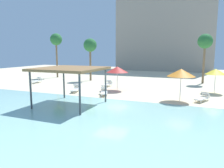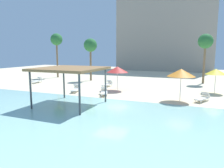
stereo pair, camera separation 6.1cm
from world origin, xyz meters
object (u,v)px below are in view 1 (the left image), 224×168
at_px(palm_tree_0, 90,46).
at_px(beach_umbrella_orange_2, 181,73).
at_px(shade_pavilion, 70,70).
at_px(beach_umbrella_red_1, 117,69).
at_px(lounge_chair_0, 104,92).
at_px(palm_tree_1, 56,41).
at_px(lounge_chair_2, 203,97).
at_px(lounge_chair_3, 108,84).
at_px(beach_umbrella_yellow_3, 216,72).
at_px(lounge_chair_5, 76,89).
at_px(palm_tree_2, 205,42).
at_px(lounge_chair_4, 37,80).

bearing_deg(palm_tree_0, beach_umbrella_orange_2, -33.47).
height_order(shade_pavilion, beach_umbrella_red_1, shade_pavilion).
relative_size(beach_umbrella_red_1, lounge_chair_0, 1.32).
xyz_separation_m(palm_tree_0, palm_tree_1, (-6.88, 1.36, 0.97)).
distance_m(lounge_chair_2, lounge_chair_3, 11.31).
relative_size(beach_umbrella_yellow_3, lounge_chair_0, 1.25).
relative_size(lounge_chair_5, palm_tree_0, 0.33).
distance_m(shade_pavilion, lounge_chair_2, 11.30).
distance_m(beach_umbrella_orange_2, palm_tree_2, 12.38).
bearing_deg(beach_umbrella_red_1, lounge_chair_0, -94.32).
bearing_deg(palm_tree_2, shade_pavilion, -119.60).
bearing_deg(lounge_chair_3, palm_tree_0, -130.29).
distance_m(beach_umbrella_red_1, beach_umbrella_yellow_3, 10.01).
height_order(beach_umbrella_orange_2, lounge_chair_0, beach_umbrella_orange_2).
distance_m(beach_umbrella_red_1, lounge_chair_3, 3.34).
relative_size(lounge_chair_3, palm_tree_1, 0.27).
bearing_deg(beach_umbrella_orange_2, beach_umbrella_yellow_3, 60.12).
relative_size(shade_pavilion, palm_tree_1, 0.68).
bearing_deg(beach_umbrella_yellow_3, beach_umbrella_red_1, -166.41).
height_order(shade_pavilion, palm_tree_2, palm_tree_2).
relative_size(palm_tree_0, palm_tree_2, 0.94).
bearing_deg(lounge_chair_3, beach_umbrella_red_1, 49.16).
relative_size(shade_pavilion, beach_umbrella_red_1, 1.85).
bearing_deg(beach_umbrella_red_1, beach_umbrella_orange_2, -21.78).
xyz_separation_m(beach_umbrella_yellow_3, lounge_chair_0, (-9.96, -5.32, -1.85)).
distance_m(beach_umbrella_yellow_3, lounge_chair_3, 11.86).
distance_m(shade_pavilion, beach_umbrella_yellow_3, 14.64).
distance_m(beach_umbrella_yellow_3, palm_tree_1, 24.00).
relative_size(lounge_chair_3, lounge_chair_4, 0.98).
relative_size(beach_umbrella_red_1, lounge_chair_2, 1.31).
relative_size(beach_umbrella_yellow_3, palm_tree_0, 0.41).
distance_m(palm_tree_0, palm_tree_1, 7.08).
relative_size(shade_pavilion, lounge_chair_5, 2.41).
bearing_deg(palm_tree_0, shade_pavilion, -67.83).
bearing_deg(beach_umbrella_red_1, beach_umbrella_yellow_3, 13.59).
height_order(beach_umbrella_red_1, beach_umbrella_yellow_3, beach_umbrella_red_1).
height_order(beach_umbrella_yellow_3, lounge_chair_4, beach_umbrella_yellow_3).
height_order(beach_umbrella_yellow_3, lounge_chair_5, beach_umbrella_yellow_3).
distance_m(beach_umbrella_yellow_3, lounge_chair_0, 11.44).
relative_size(shade_pavilion, beach_umbrella_orange_2, 1.75).
distance_m(lounge_chair_2, lounge_chair_4, 20.91).
relative_size(palm_tree_1, palm_tree_2, 1.10).
bearing_deg(palm_tree_1, lounge_chair_2, -23.54).
bearing_deg(lounge_chair_5, lounge_chair_3, 138.73).
height_order(shade_pavilion, beach_umbrella_yellow_3, shade_pavilion).
xyz_separation_m(lounge_chair_2, lounge_chair_5, (-12.35, -0.38, 0.00)).
bearing_deg(beach_umbrella_red_1, palm_tree_1, 150.90).
distance_m(lounge_chair_0, palm_tree_1, 17.72).
distance_m(beach_umbrella_red_1, palm_tree_2, 12.97).
bearing_deg(palm_tree_1, beach_umbrella_red_1, -29.10).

